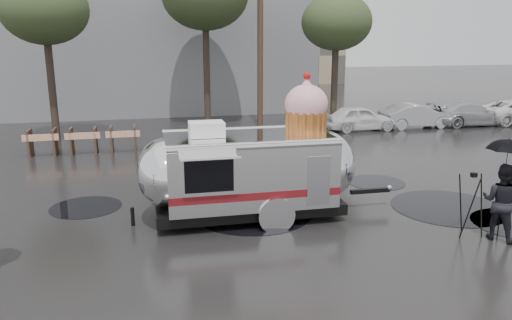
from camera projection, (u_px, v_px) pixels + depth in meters
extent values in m
plane|color=black|center=(299.00, 237.00, 11.33)|extent=(120.00, 120.00, 0.00)
cylinder|color=black|center=(252.00, 214.00, 12.83)|extent=(3.01, 3.01, 0.01)
cylinder|color=black|center=(376.00, 182.00, 15.58)|extent=(1.78, 1.78, 0.01)
cylinder|color=black|center=(86.00, 207.00, 13.32)|extent=(1.87, 1.87, 0.01)
cylinder|color=black|center=(448.00, 207.00, 13.31)|extent=(3.01, 3.01, 0.01)
cube|color=slate|center=(123.00, 3.00, 31.55)|extent=(22.00, 12.00, 13.00)
cylinder|color=#473323|center=(260.00, 35.00, 24.03)|extent=(0.28, 0.28, 9.00)
cylinder|color=#382D26|center=(50.00, 73.00, 21.35)|extent=(0.32, 0.32, 5.85)
ellipsoid|color=#2B391F|center=(44.00, 9.00, 20.73)|extent=(3.64, 3.64, 2.86)
cylinder|color=#382D26|center=(206.00, 58.00, 24.69)|extent=(0.32, 0.32, 6.75)
cylinder|color=#382D26|center=(335.00, 73.00, 24.29)|extent=(0.32, 0.32, 5.40)
ellipsoid|color=#2B391F|center=(337.00, 22.00, 23.71)|extent=(3.36, 3.36, 2.64)
cube|color=#473323|center=(30.00, 143.00, 18.99)|extent=(0.08, 0.80, 1.00)
cube|color=#473323|center=(55.00, 142.00, 19.19)|extent=(0.08, 0.80, 1.00)
cube|color=#E5590C|center=(40.00, 138.00, 18.67)|extent=(1.30, 0.04, 0.25)
cube|color=#473323|center=(72.00, 141.00, 19.33)|extent=(0.08, 0.80, 1.00)
cube|color=#473323|center=(96.00, 140.00, 19.53)|extent=(0.08, 0.80, 1.00)
cube|color=#E5590C|center=(82.00, 136.00, 19.01)|extent=(1.30, 0.04, 0.25)
cube|color=#473323|center=(112.00, 139.00, 19.66)|extent=(0.08, 0.80, 1.00)
cube|color=#473323|center=(135.00, 138.00, 19.86)|extent=(0.08, 0.80, 1.00)
cube|color=#E5590C|center=(123.00, 134.00, 19.34)|extent=(1.30, 0.04, 0.25)
imported|color=silver|center=(360.00, 116.00, 24.05)|extent=(4.00, 1.80, 1.40)
imported|color=#B2B2B7|center=(416.00, 114.00, 24.72)|extent=(4.00, 1.80, 1.40)
imported|color=#B2B2B7|center=(469.00, 111.00, 25.38)|extent=(4.20, 1.80, 1.44)
cube|color=silver|center=(248.00, 168.00, 12.33)|extent=(4.06, 2.16, 1.65)
ellipsoid|color=silver|center=(325.00, 163.00, 12.75)|extent=(1.40, 2.13, 1.65)
ellipsoid|color=silver|center=(165.00, 172.00, 11.90)|extent=(1.40, 2.13, 1.65)
cube|color=black|center=(248.00, 205.00, 12.56)|extent=(4.61, 1.89, 0.28)
cylinder|color=black|center=(275.00, 216.00, 11.76)|extent=(0.64, 0.21, 0.64)
cylinder|color=black|center=(258.00, 192.00, 13.55)|extent=(0.64, 0.21, 0.64)
cylinder|color=silver|center=(277.00, 216.00, 11.63)|extent=(0.88, 0.10, 0.88)
cube|color=black|center=(370.00, 191.00, 13.22)|extent=(1.10, 0.12, 0.11)
sphere|color=silver|center=(389.00, 188.00, 13.32)|extent=(0.15, 0.15, 0.15)
cylinder|color=black|center=(133.00, 217.00, 11.98)|extent=(0.09, 0.09, 0.46)
cube|color=#601014|center=(257.00, 196.00, 11.43)|extent=(4.04, 0.08, 0.18)
cube|color=#601014|center=(240.00, 173.00, 13.42)|extent=(4.04, 0.08, 0.18)
cube|color=black|center=(209.00, 176.00, 11.05)|extent=(1.10, 0.04, 0.73)
cube|color=#A7A09C|center=(210.00, 159.00, 10.73)|extent=(1.29, 0.47, 0.13)
cube|color=silver|center=(319.00, 181.00, 11.66)|extent=(0.55, 0.04, 1.19)
cube|color=white|center=(207.00, 129.00, 11.87)|extent=(0.83, 0.61, 0.35)
cylinder|color=orange|center=(306.00, 122.00, 12.37)|extent=(0.97, 0.97, 0.55)
ellipsoid|color=#F9ACB5|center=(306.00, 104.00, 12.26)|extent=(1.08, 1.08, 0.95)
cone|color=#F9ACB5|center=(307.00, 84.00, 12.15)|extent=(0.46, 0.46, 0.37)
sphere|color=red|center=(307.00, 76.00, 12.10)|extent=(0.19, 0.19, 0.18)
imported|color=black|center=(502.00, 202.00, 11.05)|extent=(0.86, 0.96, 1.75)
imported|color=black|center=(507.00, 155.00, 10.79)|extent=(1.14, 1.14, 0.77)
cylinder|color=black|center=(501.00, 204.00, 11.06)|extent=(0.02, 0.02, 1.65)
cylinder|color=black|center=(481.00, 206.00, 11.30)|extent=(0.08, 0.33, 1.44)
cylinder|color=black|center=(461.00, 203.00, 11.49)|extent=(0.31, 0.14, 1.44)
cylinder|color=black|center=(470.00, 209.00, 11.06)|extent=(0.27, 0.22, 1.44)
cube|color=black|center=(474.00, 175.00, 11.11)|extent=(0.14, 0.12, 0.10)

